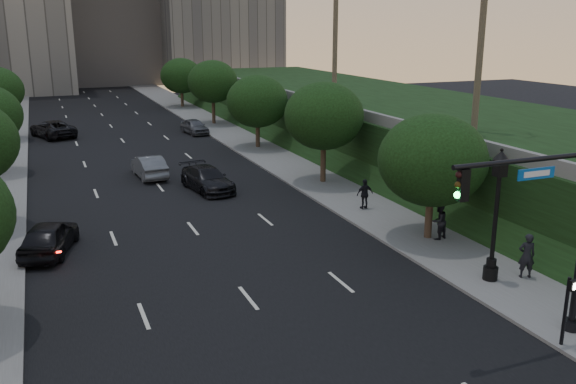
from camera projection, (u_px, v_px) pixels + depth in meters
name	position (u px, v px, depth m)	size (l,w,h in m)	color
ground	(299.00, 362.00, 19.06)	(160.00, 160.00, 0.00)	black
road_surface	(142.00, 165.00, 45.85)	(16.00, 140.00, 0.02)	black
sidewalk_right	(270.00, 154.00, 49.57)	(4.50, 140.00, 0.15)	slate
embankment	(408.00, 126.00, 51.56)	(18.00, 90.00, 4.00)	black
parapet_wall	(317.00, 102.00, 47.84)	(0.35, 90.00, 0.70)	slate
office_block_mid	(106.00, 9.00, 108.88)	(22.00, 18.00, 26.00)	#A09892
tree_right_a	(432.00, 160.00, 28.90)	(5.20, 5.20, 6.24)	#38281C
tree_right_b	(324.00, 116.00, 39.48)	(5.20, 5.20, 6.74)	#38281C
tree_right_c	(257.00, 101.00, 51.22)	(5.20, 5.20, 6.24)	#38281C
tree_right_d	(213.00, 82.00, 63.59)	(5.20, 5.20, 6.74)	#38281C
tree_right_e	(181.00, 76.00, 77.11)	(5.20, 5.20, 6.24)	#38281C
traffic_signal_mast	(558.00, 236.00, 19.50)	(5.68, 0.56, 7.00)	black
street_lamp	(495.00, 222.00, 24.28)	(0.64, 0.64, 5.62)	black
pedestrian_signal	(568.00, 305.00, 19.44)	(0.30, 0.33, 2.50)	black
sedan_near_left	(49.00, 237.00, 28.01)	(1.87, 4.64, 1.58)	black
sedan_mid_left	(149.00, 166.00, 42.09)	(1.63, 4.68, 1.54)	#595D61
sedan_far_left	(53.00, 129.00, 57.18)	(2.69, 5.83, 1.62)	black
sedan_near_right	(207.00, 179.00, 38.74)	(2.11, 5.18, 1.50)	black
sedan_far_right	(195.00, 127.00, 58.97)	(1.72, 4.27, 1.45)	#505257
pedestrian_a	(527.00, 256.00, 24.92)	(0.69, 0.45, 1.89)	black
pedestrian_b	(439.00, 221.00, 29.42)	(0.89, 0.70, 1.84)	black
pedestrian_c	(365.00, 194.00, 34.34)	(1.01, 0.42, 1.72)	black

